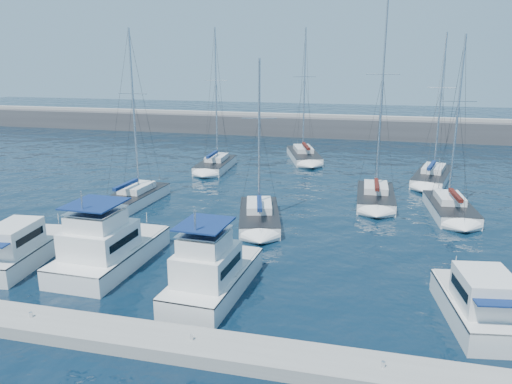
% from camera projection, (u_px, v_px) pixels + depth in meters
% --- Properties ---
extents(ground, '(220.00, 220.00, 0.00)m').
position_uv_depth(ground, '(255.00, 257.00, 31.88)').
color(ground, black).
rests_on(ground, ground).
extents(breakwater, '(160.00, 6.00, 4.45)m').
position_uv_depth(breakwater, '(334.00, 130.00, 80.28)').
color(breakwater, '#424244').
rests_on(breakwater, ground).
extents(dock, '(40.00, 2.20, 0.60)m').
position_uv_depth(dock, '(192.00, 346.00, 21.51)').
color(dock, gray).
rests_on(dock, ground).
extents(dock_cleat_near_port, '(0.16, 0.16, 0.25)m').
position_uv_depth(dock_cleat_near_port, '(31.00, 315.00, 23.28)').
color(dock_cleat_near_port, silver).
rests_on(dock_cleat_near_port, dock).
extents(dock_cleat_centre, '(0.16, 0.16, 0.25)m').
position_uv_depth(dock_cleat_centre, '(192.00, 337.00, 21.39)').
color(dock_cleat_centre, silver).
rests_on(dock_cleat_centre, dock).
extents(dock_cleat_near_stbd, '(0.16, 0.16, 0.25)m').
position_uv_depth(dock_cleat_near_stbd, '(383.00, 364.00, 19.51)').
color(dock_cleat_near_stbd, silver).
rests_on(dock_cleat_near_stbd, dock).
extents(motor_yacht_port_outer, '(3.24, 7.62, 3.20)m').
position_uv_depth(motor_yacht_port_outer, '(22.00, 250.00, 30.52)').
color(motor_yacht_port_outer, silver).
rests_on(motor_yacht_port_outer, ground).
extents(motor_yacht_port_inner, '(4.06, 8.67, 4.69)m').
position_uv_depth(motor_yacht_port_inner, '(107.00, 249.00, 30.09)').
color(motor_yacht_port_inner, white).
rests_on(motor_yacht_port_inner, ground).
extents(motor_yacht_stbd_inner, '(3.59, 8.01, 4.69)m').
position_uv_depth(motor_yacht_stbd_inner, '(212.00, 275.00, 26.58)').
color(motor_yacht_stbd_inner, silver).
rests_on(motor_yacht_stbd_inner, ground).
extents(motor_yacht_stbd_outer, '(3.74, 6.86, 3.20)m').
position_uv_depth(motor_yacht_stbd_outer, '(478.00, 306.00, 23.67)').
color(motor_yacht_stbd_outer, silver).
rests_on(motor_yacht_stbd_outer, ground).
extents(sailboat_mid_a, '(3.39, 7.99, 15.02)m').
position_uv_depth(sailboat_mid_a, '(135.00, 197.00, 43.59)').
color(sailboat_mid_a, white).
rests_on(sailboat_mid_a, ground).
extents(sailboat_mid_c, '(4.86, 8.47, 12.63)m').
position_uv_depth(sailboat_mid_c, '(259.00, 216.00, 38.35)').
color(sailboat_mid_c, white).
rests_on(sailboat_mid_c, ground).
extents(sailboat_mid_d, '(3.47, 8.11, 17.65)m').
position_uv_depth(sailboat_mid_d, '(375.00, 196.00, 43.69)').
color(sailboat_mid_d, silver).
rests_on(sailboat_mid_d, ground).
extents(sailboat_mid_e, '(3.83, 8.07, 14.41)m').
position_uv_depth(sailboat_mid_e, '(450.00, 208.00, 40.42)').
color(sailboat_mid_e, white).
rests_on(sailboat_mid_e, ground).
extents(sailboat_back_a, '(3.45, 8.14, 15.82)m').
position_uv_depth(sailboat_back_a, '(216.00, 164.00, 56.72)').
color(sailboat_back_a, white).
rests_on(sailboat_back_a, ground).
extents(sailboat_back_b, '(5.87, 9.96, 16.14)m').
position_uv_depth(sailboat_back_b, '(304.00, 155.00, 62.11)').
color(sailboat_back_b, silver).
rests_on(sailboat_back_b, ground).
extents(sailboat_back_c, '(4.93, 9.41, 15.05)m').
position_uv_depth(sailboat_back_c, '(432.00, 176.00, 51.17)').
color(sailboat_back_c, white).
rests_on(sailboat_back_c, ground).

